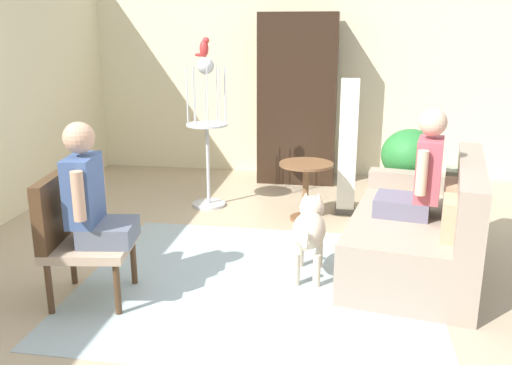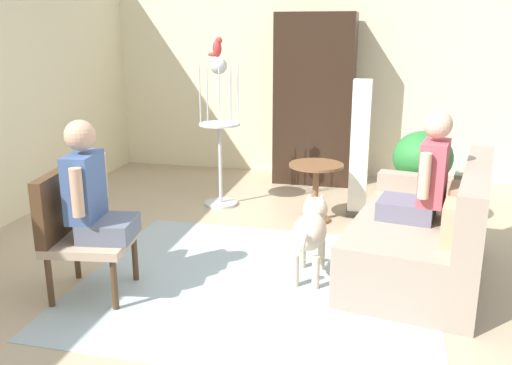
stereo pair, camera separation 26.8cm
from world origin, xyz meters
TOP-DOWN VIEW (x-y plane):
  - ground_plane at (0.00, 0.00)m, footprint 7.95×7.95m
  - back_wall at (0.00, 3.37)m, footprint 6.06×0.12m
  - area_rug at (-0.05, -0.06)m, footprint 2.60×2.28m
  - couch at (1.18, 0.40)m, footprint 1.20×1.77m
  - armchair at (-1.27, -0.49)m, footprint 0.63×0.63m
  - person_on_couch at (1.13, 0.39)m, footprint 0.53×0.52m
  - person_on_armchair at (-1.13, -0.47)m, footprint 0.46×0.51m
  - round_end_table at (0.19, 1.43)m, footprint 0.53×0.53m
  - dog at (0.31, 0.19)m, footprint 0.25×0.82m
  - bird_cage_stand at (-0.87, 1.72)m, footprint 0.43×0.43m
  - parrot at (-0.88, 1.72)m, footprint 0.17×0.10m
  - potted_plant at (1.18, 1.53)m, footprint 0.55×0.55m
  - column_lamp at (0.58, 1.72)m, footprint 0.20×0.20m
  - armoire_cabinet at (-0.03, 2.96)m, footprint 0.94×0.56m

SIDE VIEW (x-z plane):
  - ground_plane at x=0.00m, z-range 0.00..0.00m
  - area_rug at x=-0.05m, z-range 0.00..0.01m
  - couch at x=1.18m, z-range -0.13..0.76m
  - dog at x=0.31m, z-range 0.08..0.67m
  - round_end_table at x=0.19m, z-range 0.10..0.69m
  - armchair at x=-1.27m, z-range 0.07..0.96m
  - potted_plant at x=1.18m, z-range 0.16..1.08m
  - column_lamp at x=0.58m, z-range -0.01..1.37m
  - person_on_armchair at x=-1.13m, z-range 0.35..1.18m
  - person_on_couch at x=1.13m, z-range 0.36..1.19m
  - bird_cage_stand at x=-0.87m, z-range 0.06..1.64m
  - armoire_cabinet at x=-0.03m, z-range 0.00..2.04m
  - back_wall at x=0.00m, z-range 0.00..2.60m
  - parrot at x=-0.88m, z-range 1.57..1.76m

